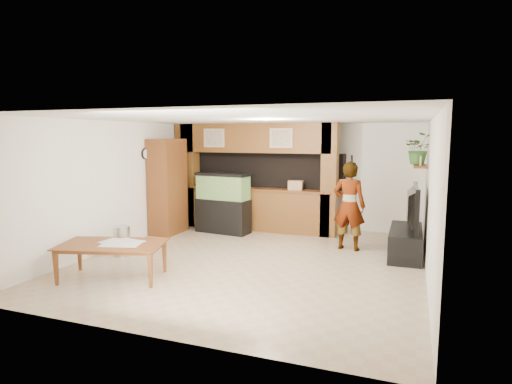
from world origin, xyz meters
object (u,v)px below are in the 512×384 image
at_px(dining_table, 112,262).
at_px(aquarium, 223,204).
at_px(person, 349,206).
at_px(pantry_cabinet, 168,186).
at_px(television, 407,207).

bearing_deg(dining_table, aquarium, 69.68).
bearing_deg(aquarium, person, -3.21).
distance_m(aquarium, dining_table, 3.73).
bearing_deg(pantry_cabinet, dining_table, -73.82).
xyz_separation_m(aquarium, dining_table, (-0.28, -3.70, -0.41)).
xyz_separation_m(aquarium, person, (3.03, -0.53, 0.20)).
height_order(pantry_cabinet, television, pantry_cabinet).
relative_size(television, dining_table, 0.89).
xyz_separation_m(aquarium, television, (4.14, -0.63, 0.26)).
relative_size(pantry_cabinet, television, 1.52).
bearing_deg(aquarium, television, -1.95).
height_order(aquarium, television, aquarium).
distance_m(aquarium, television, 4.19).
xyz_separation_m(television, person, (-1.11, 0.10, -0.05)).
xyz_separation_m(pantry_cabinet, person, (4.24, -0.05, -0.21)).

